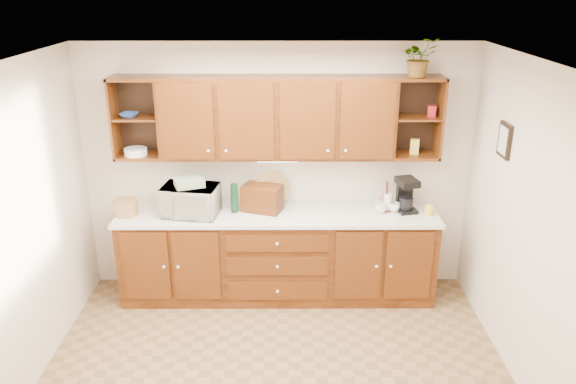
{
  "coord_description": "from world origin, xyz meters",
  "views": [
    {
      "loc": [
        0.09,
        -3.78,
        3.15
      ],
      "look_at": [
        0.11,
        1.15,
        1.28
      ],
      "focal_mm": 35.0,
      "sensor_mm": 36.0,
      "label": 1
    }
  ],
  "objects_px": {
    "bread_box": "(262,198)",
    "microwave": "(190,200)",
    "coffee_maker": "(406,195)",
    "potted_plant": "(419,57)"
  },
  "relations": [
    {
      "from": "microwave",
      "to": "coffee_maker",
      "type": "xyz_separation_m",
      "value": [
        2.17,
        0.11,
        0.01
      ]
    },
    {
      "from": "bread_box",
      "to": "coffee_maker",
      "type": "relative_size",
      "value": 1.11
    },
    {
      "from": "bread_box",
      "to": "coffee_maker",
      "type": "distance_m",
      "value": 1.46
    },
    {
      "from": "bread_box",
      "to": "potted_plant",
      "type": "height_order",
      "value": "potted_plant"
    },
    {
      "from": "coffee_maker",
      "to": "potted_plant",
      "type": "bearing_deg",
      "value": 33.65
    },
    {
      "from": "microwave",
      "to": "bread_box",
      "type": "distance_m",
      "value": 0.72
    },
    {
      "from": "potted_plant",
      "to": "bread_box",
      "type": "bearing_deg",
      "value": -178.54
    },
    {
      "from": "bread_box",
      "to": "microwave",
      "type": "bearing_deg",
      "value": -152.16
    },
    {
      "from": "microwave",
      "to": "potted_plant",
      "type": "bearing_deg",
      "value": 11.9
    },
    {
      "from": "microwave",
      "to": "coffee_maker",
      "type": "bearing_deg",
      "value": 11.1
    }
  ]
}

